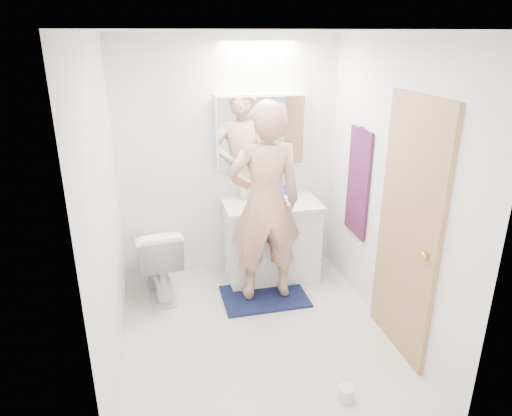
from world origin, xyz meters
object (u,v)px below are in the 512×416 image
object	(u,v)px
toilet_paper_roll	(346,393)
vanity_cabinet	(271,242)
toothbrush_cup	(288,191)
medicine_cabinet	(260,130)
person	(265,204)
soap_bottle_b	(247,189)
toilet	(158,260)
soap_bottle_a	(244,188)

from	to	relation	value
toilet_paper_roll	vanity_cabinet	bearing A→B (deg)	92.16
vanity_cabinet	toothbrush_cup	world-z (taller)	toothbrush_cup
vanity_cabinet	medicine_cabinet	bearing A→B (deg)	108.36
medicine_cabinet	person	xyz separation A→B (m)	(-0.10, -0.62, -0.54)
person	toilet_paper_roll	distance (m)	1.70
soap_bottle_b	toothbrush_cup	xyz separation A→B (m)	(0.43, -0.02, -0.04)
toilet	toothbrush_cup	xyz separation A→B (m)	(1.35, 0.27, 0.50)
vanity_cabinet	person	bearing A→B (deg)	-112.33
vanity_cabinet	toilet_paper_roll	distance (m)	1.85
soap_bottle_a	soap_bottle_b	bearing A→B (deg)	39.22
toothbrush_cup	person	bearing A→B (deg)	-123.81
medicine_cabinet	soap_bottle_a	distance (m)	0.60
toilet_paper_roll	soap_bottle_a	bearing A→B (deg)	99.21
person	toilet	bearing A→B (deg)	-17.22
vanity_cabinet	toilet	world-z (taller)	vanity_cabinet
medicine_cabinet	person	bearing A→B (deg)	-98.98
vanity_cabinet	soap_bottle_b	bearing A→B (deg)	139.87
medicine_cabinet	toothbrush_cup	bearing A→B (deg)	-10.05
soap_bottle_a	toothbrush_cup	bearing A→B (deg)	1.24
person	soap_bottle_b	size ratio (longest dim) A/B	10.16
toilet	soap_bottle_a	size ratio (longest dim) A/B	3.18
person	toothbrush_cup	size ratio (longest dim) A/B	16.85
person	toilet_paper_roll	size ratio (longest dim) A/B	16.67
soap_bottle_b	toilet_paper_roll	bearing A→B (deg)	-81.96
toilet	toothbrush_cup	distance (m)	1.47
soap_bottle_b	toilet_paper_roll	world-z (taller)	soap_bottle_b
vanity_cabinet	soap_bottle_a	size ratio (longest dim) A/B	3.89
medicine_cabinet	toilet_paper_roll	xyz separation A→B (m)	(0.14, -2.03, -1.45)
vanity_cabinet	soap_bottle_a	bearing A→B (deg)	149.07
medicine_cabinet	toilet_paper_roll	bearing A→B (deg)	-86.10
medicine_cabinet	toilet	world-z (taller)	medicine_cabinet
person	soap_bottle_b	xyz separation A→B (m)	(-0.05, 0.59, -0.05)
toilet	soap_bottle_b	xyz separation A→B (m)	(0.93, 0.29, 0.54)
vanity_cabinet	soap_bottle_a	distance (m)	0.62
toilet_paper_roll	soap_bottle_b	bearing A→B (deg)	98.04
person	soap_bottle_b	bearing A→B (deg)	-86.03
toilet	soap_bottle_a	bearing A→B (deg)	-170.09
person	soap_bottle_a	world-z (taller)	person
vanity_cabinet	toilet	xyz separation A→B (m)	(-1.14, -0.11, -0.02)
medicine_cabinet	soap_bottle_a	xyz separation A→B (m)	(-0.18, -0.06, -0.56)
soap_bottle_a	soap_bottle_b	world-z (taller)	soap_bottle_a
toilet	toilet_paper_roll	distance (m)	2.11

